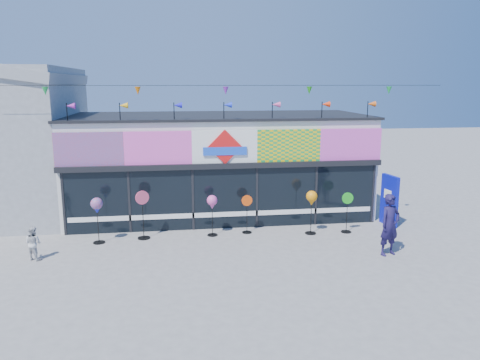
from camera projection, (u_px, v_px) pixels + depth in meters
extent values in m
plane|color=slate|center=(237.00, 261.00, 14.38)|extent=(80.00, 80.00, 0.00)
cube|color=silver|center=(218.00, 164.00, 19.79)|extent=(12.00, 5.00, 4.00)
cube|color=black|center=(225.00, 198.00, 17.48)|extent=(11.60, 0.12, 2.30)
cube|color=black|center=(225.00, 166.00, 17.19)|extent=(12.00, 0.30, 0.20)
cube|color=white|center=(225.00, 214.00, 17.57)|extent=(11.40, 0.10, 0.18)
cube|color=black|center=(218.00, 116.00, 19.37)|extent=(12.20, 5.20, 0.10)
cube|color=black|center=(64.00, 204.00, 16.68)|extent=(0.08, 0.14, 2.30)
cube|color=black|center=(129.00, 202.00, 16.99)|extent=(0.08, 0.14, 2.30)
cube|color=black|center=(193.00, 200.00, 17.31)|extent=(0.08, 0.14, 2.30)
cube|color=black|center=(257.00, 197.00, 17.63)|extent=(0.08, 0.14, 2.30)
cube|color=black|center=(316.00, 195.00, 17.94)|extent=(0.08, 0.14, 2.30)
cube|color=black|center=(373.00, 193.00, 18.26)|extent=(0.08, 0.14, 2.30)
cube|color=red|center=(89.00, 149.00, 16.41)|extent=(2.40, 0.08, 1.20)
cube|color=#F852C3|center=(158.00, 148.00, 16.74)|extent=(2.40, 0.08, 1.20)
cube|color=white|center=(225.00, 147.00, 17.06)|extent=(2.40, 0.08, 1.20)
cube|color=yellow|center=(289.00, 146.00, 17.39)|extent=(2.40, 0.08, 1.20)
cube|color=#E84DC2|center=(351.00, 144.00, 17.71)|extent=(2.40, 0.08, 1.20)
cube|color=red|center=(225.00, 147.00, 17.00)|extent=(1.27, 0.06, 1.27)
cube|color=blue|center=(225.00, 151.00, 17.02)|extent=(1.60, 0.05, 0.30)
cube|color=orange|center=(115.00, 205.00, 16.99)|extent=(0.78, 0.03, 0.78)
cube|color=#BF28B3|center=(152.00, 199.00, 17.14)|extent=(0.92, 0.03, 0.92)
cube|color=#DA48BB|center=(189.00, 191.00, 17.27)|extent=(0.78, 0.03, 0.78)
cube|color=#C4123F|center=(225.00, 200.00, 17.53)|extent=(0.92, 0.03, 0.92)
cube|color=#6223A6|center=(260.00, 195.00, 17.68)|extent=(0.78, 0.03, 0.78)
cube|color=red|center=(295.00, 186.00, 17.80)|extent=(0.92, 0.03, 0.92)
cube|color=purple|center=(328.00, 198.00, 18.09)|extent=(0.78, 0.03, 0.78)
cylinder|color=black|center=(67.00, 113.00, 16.29)|extent=(0.03, 0.03, 0.70)
cone|color=purple|center=(71.00, 106.00, 16.25)|extent=(0.30, 0.22, 0.22)
cylinder|color=black|center=(120.00, 113.00, 16.53)|extent=(0.03, 0.03, 0.70)
cone|color=#EFAA14|center=(124.00, 106.00, 16.50)|extent=(0.30, 0.22, 0.22)
cylinder|color=black|center=(174.00, 112.00, 16.79)|extent=(0.03, 0.03, 0.70)
cone|color=#1917C7|center=(178.00, 105.00, 16.76)|extent=(0.30, 0.22, 0.22)
cylinder|color=black|center=(224.00, 112.00, 17.03)|extent=(0.03, 0.03, 0.70)
cone|color=#1930D9|center=(228.00, 105.00, 17.00)|extent=(0.30, 0.22, 0.22)
cylinder|color=black|center=(272.00, 111.00, 17.28)|extent=(0.03, 0.03, 0.70)
cone|color=#D04587|center=(276.00, 105.00, 17.24)|extent=(0.30, 0.22, 0.22)
cylinder|color=black|center=(322.00, 111.00, 17.53)|extent=(0.03, 0.03, 0.70)
cone|color=#F5330C|center=(326.00, 104.00, 17.50)|extent=(0.30, 0.22, 0.22)
cylinder|color=black|center=(368.00, 111.00, 17.78)|extent=(0.03, 0.03, 0.70)
cone|color=#D75514|center=(371.00, 104.00, 17.75)|extent=(0.30, 0.22, 0.22)
cylinder|color=black|center=(226.00, 85.00, 16.21)|extent=(16.00, 0.01, 0.01)
cone|color=green|center=(45.00, 91.00, 15.43)|extent=(0.20, 0.20, 0.28)
cone|color=orange|center=(138.00, 91.00, 15.84)|extent=(0.20, 0.20, 0.28)
cone|color=purple|center=(226.00, 91.00, 16.25)|extent=(0.20, 0.20, 0.28)
cone|color=#1F9717|center=(309.00, 90.00, 16.65)|extent=(0.20, 0.20, 0.28)
cone|color=green|center=(389.00, 90.00, 17.06)|extent=(0.20, 0.20, 0.28)
cube|color=#0B13AA|center=(389.00, 200.00, 17.89)|extent=(0.29, 0.99, 1.95)
cube|color=white|center=(388.00, 194.00, 17.83)|extent=(0.11, 0.44, 0.34)
cylinder|color=black|center=(99.00, 242.00, 16.04)|extent=(0.40, 0.40, 0.03)
cylinder|color=black|center=(98.00, 224.00, 15.90)|extent=(0.02, 0.02, 1.32)
sphere|color=#1723CA|center=(97.00, 204.00, 15.76)|extent=(0.40, 0.40, 0.40)
cone|color=#1723CA|center=(97.00, 211.00, 15.81)|extent=(0.20, 0.20, 0.18)
cylinder|color=black|center=(144.00, 238.00, 16.50)|extent=(0.44, 0.44, 0.03)
cylinder|color=black|center=(143.00, 218.00, 16.35)|extent=(0.03, 0.03, 1.43)
cylinder|color=#D64769|center=(142.00, 198.00, 16.20)|extent=(0.46, 0.23, 0.48)
cylinder|color=black|center=(213.00, 235.00, 16.84)|extent=(0.38, 0.38, 0.03)
cylinder|color=black|center=(212.00, 218.00, 16.71)|extent=(0.02, 0.02, 1.22)
sphere|color=#DD49A0|center=(212.00, 200.00, 16.57)|extent=(0.38, 0.38, 0.38)
cone|color=#DD49A0|center=(212.00, 207.00, 16.62)|extent=(0.19, 0.19, 0.17)
cylinder|color=black|center=(247.00, 232.00, 17.14)|extent=(0.36, 0.36, 0.03)
cylinder|color=black|center=(247.00, 217.00, 17.02)|extent=(0.02, 0.02, 1.17)
cylinder|color=#FF4E0D|center=(247.00, 201.00, 16.89)|extent=(0.40, 0.10, 0.40)
cylinder|color=black|center=(311.00, 233.00, 17.03)|extent=(0.41, 0.41, 0.03)
cylinder|color=black|center=(311.00, 215.00, 16.90)|extent=(0.02, 0.02, 1.32)
sphere|color=orange|center=(312.00, 196.00, 16.75)|extent=(0.41, 0.41, 0.41)
cone|color=orange|center=(311.00, 203.00, 16.80)|extent=(0.20, 0.20, 0.18)
cylinder|color=black|center=(346.00, 232.00, 17.19)|extent=(0.38, 0.38, 0.03)
cylinder|color=black|center=(347.00, 215.00, 17.07)|extent=(0.02, 0.02, 1.24)
cylinder|color=green|center=(348.00, 198.00, 16.94)|extent=(0.42, 0.04, 0.42)
imported|color=#1A133E|center=(390.00, 225.00, 14.75)|extent=(0.84, 0.68, 1.98)
imported|color=silver|center=(33.00, 243.00, 14.44)|extent=(0.60, 0.50, 1.07)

